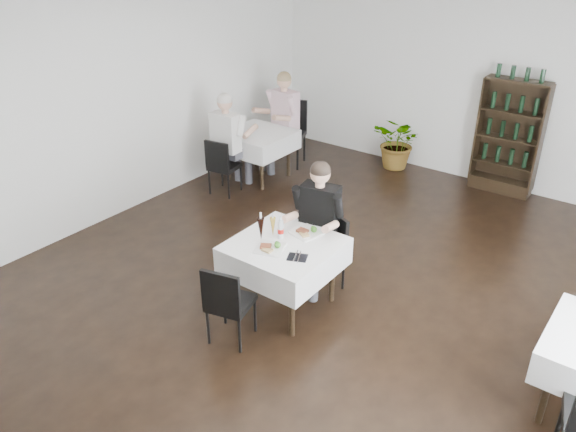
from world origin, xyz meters
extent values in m
plane|color=black|center=(0.00, 0.00, 0.00)|extent=(9.00, 9.00, 0.00)
plane|color=white|center=(0.00, 0.00, 3.00)|extent=(9.00, 9.00, 0.00)
plane|color=white|center=(0.00, 4.50, 1.50)|extent=(7.00, 0.00, 7.00)
plane|color=white|center=(-3.50, 0.00, 1.50)|extent=(0.00, 9.00, 9.00)
cube|color=black|center=(0.60, 4.32, 0.10)|extent=(0.90, 0.28, 0.20)
cylinder|color=black|center=(-0.67, -0.36, 0.35)|extent=(0.06, 0.06, 0.71)
cylinder|color=black|center=(-0.67, 0.36, 0.35)|extent=(0.06, 0.06, 0.71)
cylinder|color=black|center=(0.07, -0.36, 0.35)|extent=(0.06, 0.06, 0.71)
cylinder|color=black|center=(0.07, 0.36, 0.35)|extent=(0.06, 0.06, 0.71)
cube|color=black|center=(-0.30, 0.00, 0.73)|extent=(0.85, 0.85, 0.04)
cube|color=white|center=(-0.30, 0.00, 0.62)|extent=(1.03, 1.03, 0.30)
cylinder|color=black|center=(-3.04, 2.16, 0.35)|extent=(0.06, 0.06, 0.71)
cylinder|color=black|center=(-3.04, 2.84, 0.35)|extent=(0.06, 0.06, 0.71)
cylinder|color=black|center=(-2.36, 2.16, 0.35)|extent=(0.06, 0.06, 0.71)
cylinder|color=black|center=(-2.36, 2.84, 0.35)|extent=(0.06, 0.06, 0.71)
cube|color=black|center=(-2.70, 2.50, 0.73)|extent=(0.80, 0.80, 0.04)
cube|color=white|center=(-2.70, 2.50, 0.62)|extent=(0.98, 0.98, 0.30)
cylinder|color=black|center=(2.36, -0.04, 0.35)|extent=(0.06, 0.06, 0.71)
cylinder|color=black|center=(2.36, 0.64, 0.35)|extent=(0.06, 0.06, 0.71)
imported|color=#2E5D1F|center=(-1.08, 4.20, 0.45)|extent=(0.88, 0.78, 0.90)
cylinder|color=black|center=(-0.40, 0.46, 0.20)|extent=(0.03, 0.03, 0.39)
cylinder|color=black|center=(-0.26, 0.77, 0.20)|extent=(0.03, 0.03, 0.39)
cylinder|color=black|center=(-0.09, 0.32, 0.20)|extent=(0.03, 0.03, 0.39)
cylinder|color=black|center=(0.05, 0.63, 0.20)|extent=(0.03, 0.03, 0.39)
cube|color=black|center=(-0.18, 0.54, 0.42)|extent=(0.52, 0.52, 0.06)
cube|color=black|center=(-0.11, 0.71, 0.65)|extent=(0.38, 0.20, 0.43)
cylinder|color=black|center=(-0.27, -0.53, 0.20)|extent=(0.03, 0.03, 0.39)
cylinder|color=black|center=(-0.18, -0.86, 0.20)|extent=(0.03, 0.03, 0.39)
cylinder|color=black|center=(-0.60, -0.62, 0.20)|extent=(0.03, 0.03, 0.39)
cylinder|color=black|center=(-0.52, -0.95, 0.20)|extent=(0.03, 0.03, 0.39)
cube|color=black|center=(-0.39, -0.74, 0.42)|extent=(0.48, 0.48, 0.06)
cube|color=black|center=(-0.35, -0.91, 0.65)|extent=(0.39, 0.14, 0.43)
cylinder|color=black|center=(-2.78, 2.98, 0.24)|extent=(0.04, 0.04, 0.49)
cylinder|color=black|center=(-2.92, 3.38, 0.24)|extent=(0.04, 0.04, 0.49)
cylinder|color=black|center=(-2.38, 3.12, 0.24)|extent=(0.04, 0.04, 0.49)
cylinder|color=black|center=(-2.52, 3.52, 0.24)|extent=(0.04, 0.04, 0.49)
cube|color=black|center=(-2.65, 3.25, 0.52)|extent=(0.62, 0.62, 0.07)
cube|color=black|center=(-2.72, 3.46, 0.80)|extent=(0.48, 0.21, 0.53)
cylinder|color=black|center=(-2.61, 1.95, 0.20)|extent=(0.03, 0.03, 0.40)
cylinder|color=black|center=(-2.55, 1.61, 0.20)|extent=(0.03, 0.03, 0.40)
cylinder|color=black|center=(-2.95, 1.90, 0.20)|extent=(0.03, 0.03, 0.40)
cylinder|color=black|center=(-2.89, 1.56, 0.20)|extent=(0.03, 0.03, 0.40)
cube|color=black|center=(-2.75, 1.75, 0.42)|extent=(0.45, 0.45, 0.06)
cube|color=black|center=(-2.72, 1.58, 0.66)|extent=(0.40, 0.11, 0.43)
cylinder|color=black|center=(2.52, -0.21, 0.24)|extent=(0.04, 0.04, 0.47)
cube|color=#3E3E45|center=(-0.34, 0.40, 0.58)|extent=(0.22, 0.45, 0.14)
cylinder|color=#3E3E45|center=(-0.31, 0.22, 0.25)|extent=(0.11, 0.11, 0.50)
cube|color=#3E3E45|center=(-0.14, 0.44, 0.58)|extent=(0.22, 0.45, 0.14)
cylinder|color=#3E3E45|center=(-0.10, 0.25, 0.25)|extent=(0.11, 0.11, 0.50)
cube|color=black|center=(-0.27, 0.61, 0.91)|extent=(0.45, 0.30, 0.57)
cylinder|color=tan|center=(-0.46, 0.29, 0.89)|extent=(0.14, 0.33, 0.16)
cylinder|color=tan|center=(0.01, 0.38, 0.89)|extent=(0.14, 0.33, 0.16)
sphere|color=tan|center=(-0.27, 0.59, 1.35)|extent=(0.22, 0.22, 0.22)
sphere|color=black|center=(-0.27, 0.59, 1.38)|extent=(0.22, 0.22, 0.22)
cube|color=#3E3E45|center=(-2.80, 2.96, 0.62)|extent=(0.25, 0.49, 0.16)
cylinder|color=#3E3E45|center=(-2.84, 2.77, 0.27)|extent=(0.12, 0.12, 0.54)
cube|color=#3E3E45|center=(-2.58, 2.92, 0.62)|extent=(0.25, 0.49, 0.16)
cylinder|color=#3E3E45|center=(-2.62, 2.72, 0.27)|extent=(0.12, 0.12, 0.54)
cube|color=beige|center=(-2.65, 3.15, 0.99)|extent=(0.48, 0.33, 0.61)
cylinder|color=tan|center=(-2.96, 2.91, 0.97)|extent=(0.16, 0.36, 0.17)
cylinder|color=tan|center=(-2.46, 2.80, 0.97)|extent=(0.16, 0.36, 0.17)
sphere|color=tan|center=(-2.65, 3.13, 1.45)|extent=(0.23, 0.23, 0.23)
sphere|color=olive|center=(-2.65, 3.13, 1.49)|extent=(0.23, 0.23, 0.23)
cube|color=#3E3E45|center=(-2.67, 2.04, 0.59)|extent=(0.17, 0.45, 0.15)
cylinder|color=#3E3E45|center=(-2.68, 2.23, 0.26)|extent=(0.12, 0.12, 0.52)
cube|color=#3E3E45|center=(-2.88, 2.02, 0.59)|extent=(0.17, 0.45, 0.15)
cylinder|color=#3E3E45|center=(-2.89, 2.21, 0.26)|extent=(0.12, 0.12, 0.52)
cube|color=silver|center=(-2.76, 1.83, 0.94)|extent=(0.44, 0.26, 0.58)
cylinder|color=tan|center=(-2.54, 2.13, 0.92)|extent=(0.10, 0.33, 0.16)
cylinder|color=tan|center=(-3.02, 2.10, 0.92)|extent=(0.10, 0.33, 0.16)
sphere|color=tan|center=(-2.76, 1.85, 1.38)|extent=(0.22, 0.22, 0.22)
sphere|color=beige|center=(-2.76, 1.85, 1.41)|extent=(0.22, 0.22, 0.22)
cube|color=white|center=(-0.23, 0.30, 0.78)|extent=(0.33, 0.33, 0.02)
cube|color=#512417|center=(-0.27, 0.27, 0.80)|extent=(0.11, 0.09, 0.03)
sphere|color=#36731E|center=(-0.17, 0.34, 0.82)|extent=(0.07, 0.07, 0.07)
cube|color=olive|center=(-0.21, 0.23, 0.80)|extent=(0.13, 0.12, 0.02)
cube|color=white|center=(-0.35, -0.18, 0.78)|extent=(0.35, 0.35, 0.02)
cube|color=#512417|center=(-0.38, -0.21, 0.80)|extent=(0.14, 0.13, 0.03)
sphere|color=#36731E|center=(-0.28, -0.14, 0.82)|extent=(0.07, 0.07, 0.07)
cube|color=olive|center=(-0.32, -0.25, 0.80)|extent=(0.10, 0.08, 0.02)
cone|color=black|center=(-0.53, -0.09, 0.90)|extent=(0.07, 0.07, 0.25)
cylinder|color=silver|center=(-0.53, -0.09, 1.06)|extent=(0.02, 0.02, 0.06)
cone|color=gold|center=(-0.49, 0.05, 0.88)|extent=(0.06, 0.06, 0.21)
cylinder|color=silver|center=(-0.49, 0.05, 1.01)|extent=(0.02, 0.02, 0.05)
cylinder|color=silver|center=(-0.39, 0.06, 0.87)|extent=(0.06, 0.06, 0.20)
cylinder|color=#B20E0A|center=(-0.39, 0.06, 0.86)|extent=(0.06, 0.06, 0.05)
cylinder|color=silver|center=(-0.39, 0.06, 1.00)|extent=(0.02, 0.02, 0.05)
cube|color=black|center=(-0.03, -0.15, 0.77)|extent=(0.24, 0.21, 0.01)
cylinder|color=silver|center=(-0.05, -0.15, 0.78)|extent=(0.10, 0.20, 0.01)
cylinder|color=silver|center=(-0.01, -0.15, 0.78)|extent=(0.11, 0.20, 0.01)
camera|label=1|loc=(2.68, -3.95, 3.67)|focal=35.00mm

